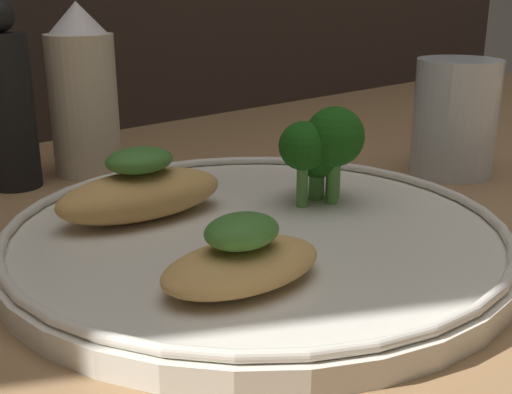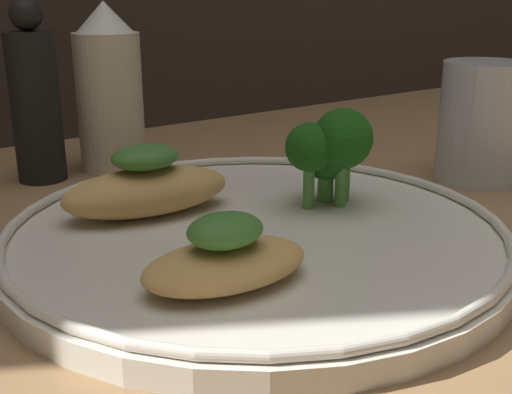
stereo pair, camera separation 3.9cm
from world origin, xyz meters
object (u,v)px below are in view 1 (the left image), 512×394
broccoli_bunch (323,145)px  pepper_grinder (8,105)px  plate (256,234)px  sauce_bottle (83,94)px  drinking_glass (455,118)px

broccoli_bunch → pepper_grinder: 25.24cm
plate → broccoli_bunch: (6.66, 0.68, 4.40)cm
plate → sauce_bottle: 23.36cm
pepper_grinder → drinking_glass: bearing=-35.6°
broccoli_bunch → drinking_glass: 17.23cm
plate → pepper_grinder: bearing=104.4°
pepper_grinder → plate: bearing=-75.6°
pepper_grinder → drinking_glass: size_ratio=1.50×
pepper_grinder → broccoli_bunch: bearing=-60.4°
broccoli_bunch → plate: bearing=-174.1°
broccoli_bunch → drinking_glass: size_ratio=0.68×
pepper_grinder → drinking_glass: 36.54cm
sauce_bottle → drinking_glass: (23.24, -21.26, -1.98)cm
plate → pepper_grinder: 24.01cm
plate → sauce_bottle: sauce_bottle is taller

